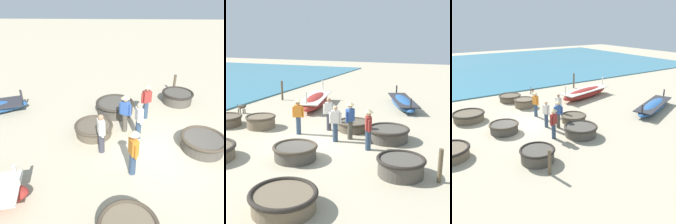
# 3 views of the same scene
# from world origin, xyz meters

# --- Properties ---
(ground_plane) EXTENTS (80.00, 80.00, 0.00)m
(ground_plane) POSITION_xyz_m (0.00, 0.00, 0.00)
(ground_plane) COLOR tan
(coracle_front_left) EXTENTS (1.47, 1.47, 0.61)m
(coracle_front_left) POSITION_xyz_m (-3.35, 1.31, 0.33)
(coracle_front_left) COLOR brown
(coracle_front_left) RESTS_ON ground
(coracle_far_right) EXTENTS (1.65, 1.65, 0.54)m
(coracle_far_right) POSITION_xyz_m (0.20, -1.57, 0.29)
(coracle_far_right) COLOR #4C473F
(coracle_far_right) RESTS_ON ground
(coracle_far_left) EXTENTS (1.60, 1.60, 0.61)m
(coracle_far_left) POSITION_xyz_m (4.04, -1.48, 0.33)
(coracle_far_left) COLOR #4C473F
(coracle_far_left) RESTS_ON ground
(coracle_nearest) EXTENTS (1.57, 1.57, 0.48)m
(coracle_nearest) POSITION_xyz_m (1.02, 2.57, 0.26)
(coracle_nearest) COLOR brown
(coracle_nearest) RESTS_ON ground
(coracle_upturned) EXTENTS (1.82, 1.82, 0.53)m
(coracle_upturned) POSITION_xyz_m (1.63, -4.68, 0.29)
(coracle_upturned) COLOR brown
(coracle_upturned) RESTS_ON ground
(coracle_beside_post) EXTENTS (1.83, 1.83, 0.58)m
(coracle_beside_post) POSITION_xyz_m (2.87, 1.75, 0.32)
(coracle_beside_post) COLOR #4C473F
(coracle_beside_post) RESTS_ON ground
(long_boat_blue_hull) EXTENTS (2.90, 5.12, 1.01)m
(long_boat_blue_hull) POSITION_xyz_m (2.23, 8.48, 0.30)
(long_boat_blue_hull) COLOR #285693
(long_boat_blue_hull) RESTS_ON ground
(long_boat_ochre_hull) EXTENTS (2.34, 5.17, 1.35)m
(long_boat_ochre_hull) POSITION_xyz_m (-2.89, 6.45, 0.39)
(long_boat_ochre_hull) COLOR maroon
(long_boat_ochre_hull) RESTS_ON ground
(fisherman_by_coracle) EXTENTS (0.52, 0.30, 1.57)m
(fisherman_by_coracle) POSITION_xyz_m (0.81, 0.78, 0.84)
(fisherman_by_coracle) COLOR #2D425B
(fisherman_by_coracle) RESTS_ON ground
(fisherman_hauling) EXTENTS (0.51, 0.36, 1.67)m
(fisherman_hauling) POSITION_xyz_m (-1.14, 1.10, 0.96)
(fisherman_hauling) COLOR #2D425B
(fisherman_hauling) RESTS_ON ground
(fisherman_standing_right) EXTENTS (0.36, 0.49, 1.67)m
(fisherman_standing_right) POSITION_xyz_m (1.29, 1.31, 0.96)
(fisherman_standing_right) COLOR #4C473D
(fisherman_standing_right) RESTS_ON ground
(fisherman_with_hat) EXTENTS (0.36, 0.49, 1.67)m
(fisherman_with_hat) POSITION_xyz_m (2.39, 0.34, 0.96)
(fisherman_with_hat) COLOR #2D425B
(fisherman_with_hat) RESTS_ON ground
(fisherman_crouching) EXTENTS (0.51, 0.31, 1.57)m
(fisherman_crouching) POSITION_xyz_m (-0.09, 2.17, 0.84)
(fisherman_crouching) COLOR #383842
(fisherman_crouching) RESTS_ON ground
(dog) EXTENTS (0.69, 0.24, 0.55)m
(dog) POSITION_xyz_m (-6.07, 3.29, 0.37)
(dog) COLOR #3D3328
(dog) RESTS_ON ground
(mooring_post_mid_beach) EXTENTS (0.14, 0.14, 1.09)m
(mooring_post_mid_beach) POSITION_xyz_m (5.24, -1.55, 0.55)
(mooring_post_mid_beach) COLOR brown
(mooring_post_mid_beach) RESTS_ON ground
(mooring_post_shoreline) EXTENTS (0.14, 0.14, 1.35)m
(mooring_post_shoreline) POSITION_xyz_m (-5.98, 7.49, 0.68)
(mooring_post_shoreline) COLOR brown
(mooring_post_shoreline) RESTS_ON ground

